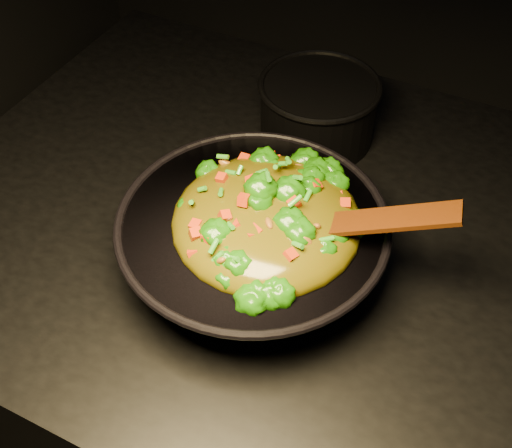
% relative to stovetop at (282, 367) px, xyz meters
% --- Properties ---
extents(stovetop, '(1.20, 0.90, 0.90)m').
position_rel_stovetop_xyz_m(stovetop, '(0.00, 0.00, 0.00)').
color(stovetop, black).
rests_on(stovetop, ground).
extents(wok, '(0.47, 0.47, 0.10)m').
position_rel_stovetop_xyz_m(wok, '(-0.01, -0.11, 0.50)').
color(wok, black).
rests_on(wok, stovetop).
extents(stir_fry, '(0.30, 0.30, 0.09)m').
position_rel_stovetop_xyz_m(stir_fry, '(0.01, -0.11, 0.60)').
color(stir_fry, '#1F6707').
rests_on(stir_fry, wok).
extents(spatula, '(0.25, 0.09, 0.11)m').
position_rel_stovetop_xyz_m(spatula, '(0.13, -0.09, 0.60)').
color(spatula, '#391409').
rests_on(spatula, wok).
extents(back_pot, '(0.23, 0.23, 0.12)m').
position_rel_stovetop_xyz_m(back_pot, '(-0.05, 0.22, 0.51)').
color(back_pot, black).
rests_on(back_pot, stovetop).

